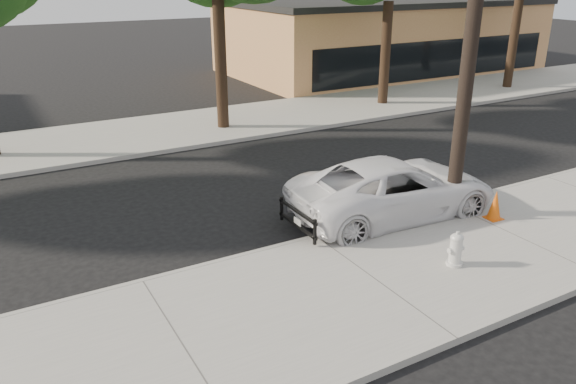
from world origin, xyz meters
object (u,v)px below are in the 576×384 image
object	(u,v)px
utility_pole	(473,24)
police_cruiser	(393,188)
fire_hydrant	(456,250)
traffic_cone	(495,205)

from	to	relation	value
utility_pole	police_cruiser	distance (m)	4.22
fire_hydrant	traffic_cone	distance (m)	2.80
utility_pole	police_cruiser	size ratio (longest dim) A/B	1.69
utility_pole	fire_hydrant	size ratio (longest dim) A/B	12.83
utility_pole	fire_hydrant	world-z (taller)	utility_pole
police_cruiser	traffic_cone	world-z (taller)	police_cruiser
fire_hydrant	traffic_cone	world-z (taller)	traffic_cone
police_cruiser	traffic_cone	size ratio (longest dim) A/B	7.33
traffic_cone	utility_pole	bearing A→B (deg)	133.34
police_cruiser	traffic_cone	xyz separation A→B (m)	(1.82, -1.63, -0.24)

